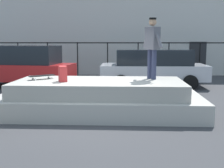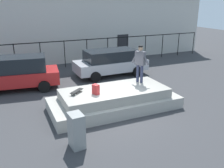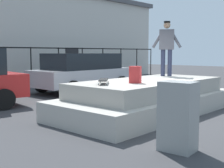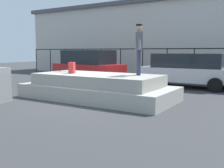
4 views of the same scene
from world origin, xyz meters
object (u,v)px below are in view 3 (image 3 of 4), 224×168
Objects in this scene: skateboard at (103,80)px; car_silver_hatchback_mid at (83,71)px; utility_box at (178,116)px; backpack at (135,75)px; skateboarder at (167,44)px.

skateboard is 6.08m from car_silver_hatchback_mid.
skateboard is at bearing 68.29° from utility_box.
skateboard is 2.68m from utility_box.
backpack is 6.05m from car_silver_hatchback_mid.
utility_box is (-4.46, -7.36, -0.29)m from car_silver_hatchback_mid.
backpack reaches higher than utility_box.
skateboard is (-3.23, -0.24, -0.94)m from skateboarder.
car_silver_hatchback_mid is 3.89× the size of utility_box.
skateboarder reaches higher than skateboard.
skateboarder is 3.37m from skateboard.
skateboarder is 2.51× the size of skateboard.
car_silver_hatchback_mid is (0.47, 4.59, -1.09)m from skateboarder.
skateboarder is at bearing -97.98° from backpack.
skateboarder is 1.46× the size of utility_box.
backpack is (-2.52, -0.67, -0.83)m from skateboarder.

